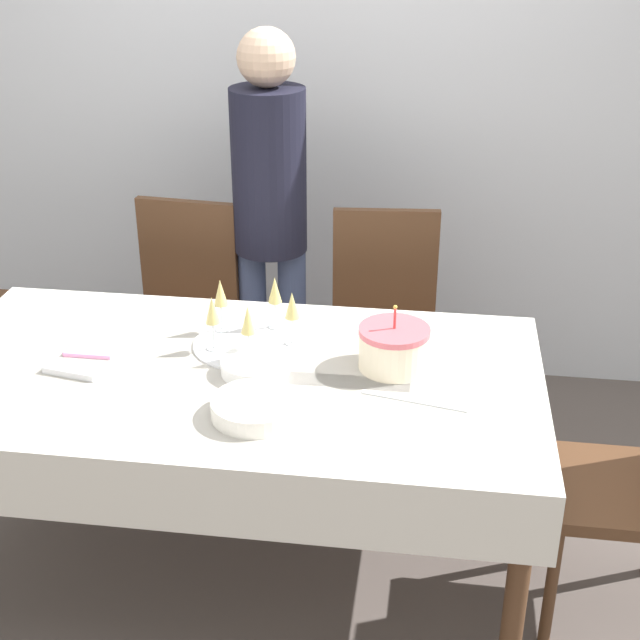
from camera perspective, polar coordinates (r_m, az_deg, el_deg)
The scene contains 13 objects.
ground_plane at distance 3.08m, azimuth -5.05°, elevation -15.69°, with size 12.00×12.00×0.00m, color #564C47.
wall_back at distance 3.85m, azimuth -0.80°, elevation 15.61°, with size 8.00×0.05×2.70m.
dining_table at distance 2.69m, azimuth -5.59°, elevation -5.12°, with size 1.82×0.97×0.76m.
dining_chair_far_left at distance 3.53m, azimuth -8.82°, elevation 0.32°, with size 0.46×0.46×0.97m.
dining_chair_far_right at distance 3.40m, azimuth 4.10°, elevation -0.48°, with size 0.45×0.45×0.97m.
birthday_cake at distance 2.62m, azimuth 4.74°, elevation -1.78°, with size 0.21×0.21×0.20m.
champagne_tray at distance 2.75m, azimuth -4.50°, elevation -0.22°, with size 0.36×0.36×0.18m.
plate_stack_main at distance 2.41m, azimuth -4.16°, elevation -5.61°, with size 0.24×0.24×0.05m.
plate_stack_dessert at distance 2.61m, azimuth -4.19°, elevation -2.98°, with size 0.20×0.20×0.04m.
cake_knife at distance 2.49m, azimuth 6.02°, elevation -5.16°, with size 0.30×0.08×0.00m.
fork_pile at distance 2.70m, azimuth -15.55°, elevation -3.11°, with size 0.18×0.09×0.02m.
napkin_pile at distance 2.84m, azimuth -14.19°, elevation -1.57°, with size 0.15×0.15×0.01m.
person_standing at distance 3.40m, azimuth -3.23°, elevation 7.51°, with size 0.28×0.28×1.61m.
Camera 1 is at (0.58, -2.23, 2.04)m, focal length 50.00 mm.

